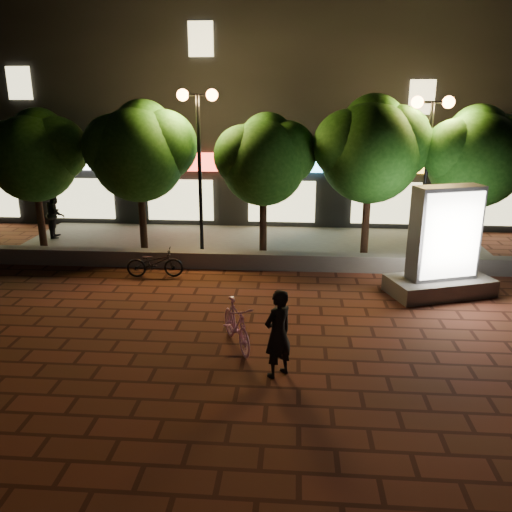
# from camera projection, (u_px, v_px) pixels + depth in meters

# --- Properties ---
(ground) EXTENTS (80.00, 80.00, 0.00)m
(ground) POSITION_uv_depth(u_px,v_px,m) (227.00, 322.00, 12.27)
(ground) COLOR #5E2A1D
(ground) RESTS_ON ground
(retaining_wall) EXTENTS (16.00, 0.45, 0.50)m
(retaining_wall) POSITION_uv_depth(u_px,v_px,m) (244.00, 260.00, 16.01)
(retaining_wall) COLOR slate
(retaining_wall) RESTS_ON ground
(sidewalk) EXTENTS (16.00, 5.00, 0.08)m
(sidewalk) POSITION_uv_depth(u_px,v_px,m) (251.00, 244.00, 18.45)
(sidewalk) COLOR slate
(sidewalk) RESTS_ON ground
(building_block) EXTENTS (28.00, 8.12, 11.30)m
(building_block) POSITION_uv_depth(u_px,v_px,m) (263.00, 96.00, 23.16)
(building_block) COLOR black
(building_block) RESTS_ON ground
(tree_far_left) EXTENTS (3.36, 2.80, 4.63)m
(tree_far_left) POSITION_uv_depth(u_px,v_px,m) (35.00, 152.00, 17.00)
(tree_far_left) COLOR #321C13
(tree_far_left) RESTS_ON sidewalk
(tree_left) EXTENTS (3.60, 3.00, 4.89)m
(tree_left) POSITION_uv_depth(u_px,v_px,m) (140.00, 149.00, 16.70)
(tree_left) COLOR #321C13
(tree_left) RESTS_ON sidewalk
(tree_mid) EXTENTS (3.24, 2.70, 4.50)m
(tree_mid) POSITION_uv_depth(u_px,v_px,m) (265.00, 157.00, 16.48)
(tree_mid) COLOR #321C13
(tree_mid) RESTS_ON sidewalk
(tree_right) EXTENTS (3.72, 3.10, 5.07)m
(tree_right) POSITION_uv_depth(u_px,v_px,m) (372.00, 146.00, 16.14)
(tree_right) COLOR #321C13
(tree_right) RESTS_ON sidewalk
(tree_far_right) EXTENTS (3.48, 2.90, 4.76)m
(tree_far_right) POSITION_uv_depth(u_px,v_px,m) (478.00, 154.00, 15.96)
(tree_far_right) COLOR #321C13
(tree_far_right) RESTS_ON sidewalk
(street_lamp_left) EXTENTS (1.26, 0.36, 5.18)m
(street_lamp_left) POSITION_uv_depth(u_px,v_px,m) (198.00, 131.00, 16.14)
(street_lamp_left) COLOR black
(street_lamp_left) RESTS_ON sidewalk
(street_lamp_right) EXTENTS (1.26, 0.36, 4.98)m
(street_lamp_right) POSITION_uv_depth(u_px,v_px,m) (430.00, 136.00, 15.67)
(street_lamp_right) COLOR black
(street_lamp_right) RESTS_ON sidewalk
(ad_kiosk) EXTENTS (2.97, 2.13, 2.90)m
(ad_kiosk) POSITION_uv_depth(u_px,v_px,m) (443.00, 252.00, 13.69)
(ad_kiosk) COLOR slate
(ad_kiosk) RESTS_ON ground
(scooter_pink) EXTENTS (1.12, 1.74, 1.02)m
(scooter_pink) POSITION_uv_depth(u_px,v_px,m) (236.00, 324.00, 10.94)
(scooter_pink) COLOR #F59FE3
(scooter_pink) RESTS_ON ground
(rider) EXTENTS (0.74, 0.73, 1.73)m
(rider) POSITION_uv_depth(u_px,v_px,m) (278.00, 334.00, 9.71)
(rider) COLOR black
(rider) RESTS_ON ground
(scooter_parked) EXTENTS (1.68, 0.73, 0.86)m
(scooter_parked) POSITION_uv_depth(u_px,v_px,m) (155.00, 263.00, 15.18)
(scooter_parked) COLOR black
(scooter_parked) RESTS_ON ground
(pedestrian) EXTENTS (0.87, 0.99, 1.73)m
(pedestrian) POSITION_uv_depth(u_px,v_px,m) (55.00, 214.00, 19.01)
(pedestrian) COLOR black
(pedestrian) RESTS_ON sidewalk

